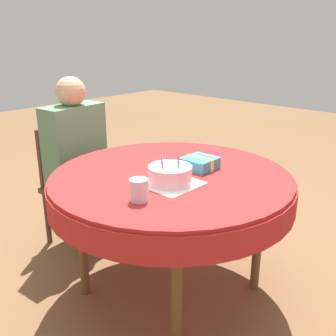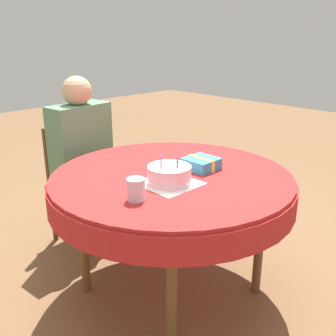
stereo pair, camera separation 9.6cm
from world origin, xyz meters
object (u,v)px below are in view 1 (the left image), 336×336
at_px(birthday_cake, 170,175).
at_px(drinking_glass, 139,190).
at_px(chair, 72,181).
at_px(person, 77,149).
at_px(gift_box, 200,163).

bearing_deg(birthday_cake, drinking_glass, -170.97).
distance_m(chair, birthday_cake, 1.07).
bearing_deg(person, birthday_cake, -102.20).
bearing_deg(person, chair, 90.00).
distance_m(chair, person, 0.26).
height_order(person, drinking_glass, person).
bearing_deg(gift_box, birthday_cake, -173.71).
relative_size(chair, drinking_glass, 8.16).
height_order(birthday_cake, gift_box, birthday_cake).
distance_m(chair, gift_box, 1.04).
bearing_deg(gift_box, person, 100.25).
distance_m(person, birthday_cake, 0.94).
relative_size(person, gift_box, 6.93).
distance_m(person, gift_box, 0.92).
xyz_separation_m(person, drinking_glass, (-0.36, -0.97, 0.08)).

